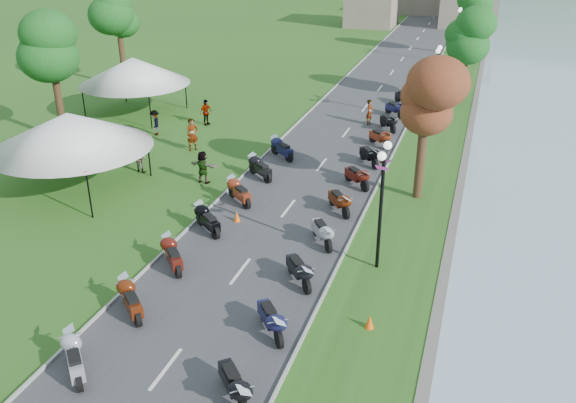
% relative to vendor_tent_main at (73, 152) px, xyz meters
% --- Properties ---
extents(road, '(7.00, 120.00, 0.02)m').
position_rel_vendor_tent_main_xyz_m(road, '(10.95, 19.04, -1.99)').
color(road, '#3E3E41').
rests_on(road, ground).
extents(far_building, '(18.00, 16.00, 5.00)m').
position_rel_vendor_tent_main_xyz_m(far_building, '(8.95, 64.04, 0.50)').
color(far_building, gray).
rests_on(far_building, ground).
extents(moto_row_left, '(2.60, 37.93, 1.10)m').
position_rel_vendor_tent_main_xyz_m(moto_row_left, '(8.41, -10.37, -1.45)').
color(moto_row_left, '#331411').
rests_on(moto_row_left, ground).
extents(moto_row_right, '(2.60, 41.30, 1.10)m').
position_rel_vendor_tent_main_xyz_m(moto_row_right, '(13.40, 1.48, -1.45)').
color(moto_row_right, '#331411').
rests_on(moto_row_right, ground).
extents(vendor_tent_main, '(5.31, 5.31, 4.00)m').
position_rel_vendor_tent_main_xyz_m(vendor_tent_main, '(0.00, 0.00, 0.00)').
color(vendor_tent_main, white).
rests_on(vendor_tent_main, ground).
extents(vendor_tent_side, '(5.06, 5.06, 4.00)m').
position_rel_vendor_tent_main_xyz_m(vendor_tent_side, '(-3.95, 12.45, 0.00)').
color(vendor_tent_side, white).
rests_on(vendor_tent_side, ground).
extents(tree_park_left, '(3.52, 3.52, 9.76)m').
position_rel_vendor_tent_main_xyz_m(tree_park_left, '(-5.45, 6.23, 2.88)').
color(tree_park_left, '#1C671F').
rests_on(tree_park_left, ground).
extents(tree_lakeside, '(2.82, 2.82, 7.84)m').
position_rel_vendor_tent_main_xyz_m(tree_lakeside, '(16.59, 4.34, 1.92)').
color(tree_lakeside, '#1C671F').
rests_on(tree_lakeside, ground).
extents(pedestrian_a, '(0.86, 0.88, 1.95)m').
position_rel_vendor_tent_main_xyz_m(pedestrian_a, '(3.03, 7.01, -2.00)').
color(pedestrian_a, slate).
rests_on(pedestrian_a, ground).
extents(pedestrian_b, '(0.82, 0.58, 1.53)m').
position_rel_vendor_tent_main_xyz_m(pedestrian_b, '(1.83, 3.05, -2.00)').
color(pedestrian_b, slate).
rests_on(pedestrian_b, ground).
extents(pedestrian_c, '(0.84, 1.12, 1.61)m').
position_rel_vendor_tent_main_xyz_m(pedestrian_c, '(-0.50, 8.85, -2.00)').
color(pedestrian_c, slate).
rests_on(pedestrian_c, ground).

